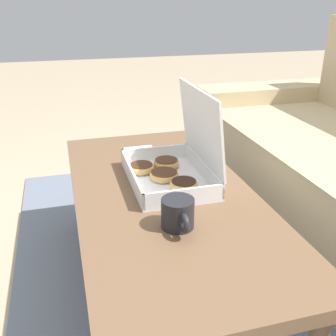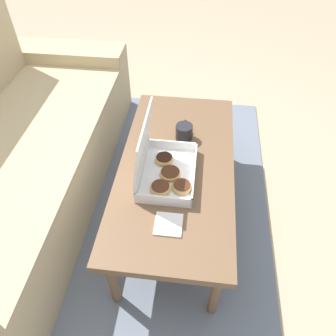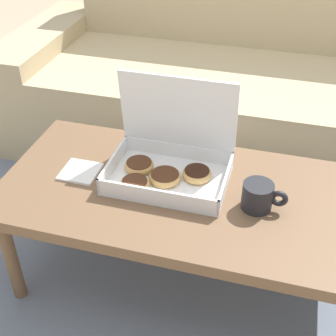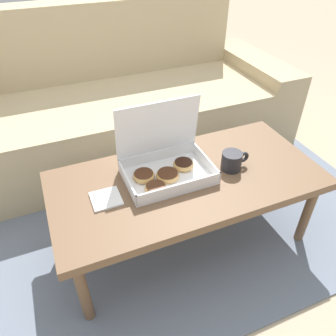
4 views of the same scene
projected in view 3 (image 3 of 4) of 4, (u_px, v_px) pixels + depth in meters
ground_plane at (195, 254)px, 1.79m from camera, size 12.00×12.00×0.00m
area_rug at (210, 204)px, 2.02m from camera, size 2.30×1.94×0.01m
couch at (236, 88)px, 2.27m from camera, size 2.18×0.88×0.91m
coffee_table at (189, 201)px, 1.47m from camera, size 1.20×0.57×0.41m
pastry_box at (167, 161)px, 1.48m from camera, size 0.38×0.26×0.32m
coffee_mug at (259, 196)px, 1.36m from camera, size 0.13×0.09×0.08m
napkin_stack at (80, 172)px, 1.52m from camera, size 0.12×0.12×0.01m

